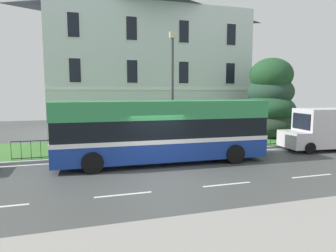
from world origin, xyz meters
The scene contains 7 objects.
ground_plane centered at (0.00, 1.10, -0.02)m, with size 60.00×56.00×0.18m.
georgian_townhouse centered at (2.65, 15.44, 6.48)m, with size 17.21×8.81×12.65m.
iron_verge_railing centered at (2.65, 4.40, 0.62)m, with size 18.86×0.04×0.97m.
evergreen_tree centered at (10.69, 7.91, 2.62)m, with size 4.32×4.32×6.40m.
single_decker_bus centered at (0.55, 2.33, 1.65)m, with size 10.53×2.77×3.12m.
white_panel_van centered at (11.14, 2.70, 1.30)m, with size 5.14×2.41×2.54m.
street_lamp_post centered at (1.94, 5.09, 4.08)m, with size 0.36×0.24×6.93m.
Camera 1 is at (-3.29, -11.64, 3.55)m, focal length 31.22 mm.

